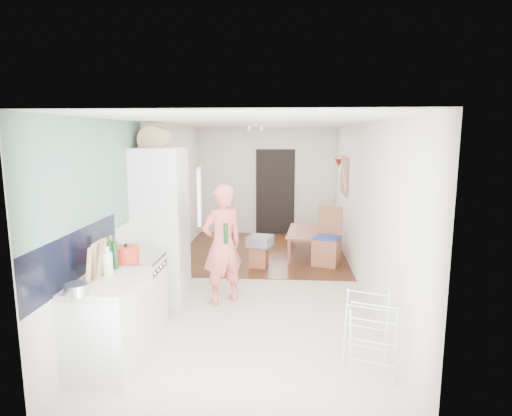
# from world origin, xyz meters

# --- Properties ---
(room_shell) EXTENTS (3.20, 7.00, 2.50)m
(room_shell) POSITION_xyz_m (0.00, 0.00, 1.25)
(room_shell) COLOR silver
(room_shell) RESTS_ON ground
(floor) EXTENTS (3.20, 7.00, 0.01)m
(floor) POSITION_xyz_m (0.00, 0.00, 0.00)
(floor) COLOR beige
(floor) RESTS_ON ground
(wood_floor_overlay) EXTENTS (3.20, 3.30, 0.01)m
(wood_floor_overlay) POSITION_xyz_m (0.00, 1.85, 0.01)
(wood_floor_overlay) COLOR #5A2B17
(wood_floor_overlay) RESTS_ON room_shell
(sage_wall_panel) EXTENTS (0.02, 3.00, 1.30)m
(sage_wall_panel) POSITION_xyz_m (-1.59, -2.00, 1.85)
(sage_wall_panel) COLOR slate
(sage_wall_panel) RESTS_ON room_shell
(tile_splashback) EXTENTS (0.02, 1.90, 0.50)m
(tile_splashback) POSITION_xyz_m (-1.59, -2.55, 1.15)
(tile_splashback) COLOR black
(tile_splashback) RESTS_ON room_shell
(doorway_recess) EXTENTS (0.90, 0.04, 2.00)m
(doorway_recess) POSITION_xyz_m (0.20, 3.48, 1.00)
(doorway_recess) COLOR black
(doorway_recess) RESTS_ON room_shell
(base_cabinet) EXTENTS (0.60, 0.90, 0.86)m
(base_cabinet) POSITION_xyz_m (-1.30, -2.55, 0.43)
(base_cabinet) COLOR silver
(base_cabinet) RESTS_ON room_shell
(worktop) EXTENTS (0.62, 0.92, 0.06)m
(worktop) POSITION_xyz_m (-1.30, -2.55, 0.89)
(worktop) COLOR beige
(worktop) RESTS_ON room_shell
(range_cooker) EXTENTS (0.60, 0.60, 0.88)m
(range_cooker) POSITION_xyz_m (-1.30, -1.80, 0.44)
(range_cooker) COLOR silver
(range_cooker) RESTS_ON room_shell
(cooker_top) EXTENTS (0.60, 0.60, 0.04)m
(cooker_top) POSITION_xyz_m (-1.30, -1.80, 0.90)
(cooker_top) COLOR silver
(cooker_top) RESTS_ON room_shell
(fridge_housing) EXTENTS (0.66, 0.66, 2.15)m
(fridge_housing) POSITION_xyz_m (-1.27, -0.78, 1.07)
(fridge_housing) COLOR silver
(fridge_housing) RESTS_ON room_shell
(fridge_door) EXTENTS (0.14, 0.56, 0.70)m
(fridge_door) POSITION_xyz_m (-0.66, -1.08, 1.55)
(fridge_door) COLOR silver
(fridge_door) RESTS_ON room_shell
(fridge_interior) EXTENTS (0.02, 0.52, 0.66)m
(fridge_interior) POSITION_xyz_m (-0.96, -0.78, 1.55)
(fridge_interior) COLOR white
(fridge_interior) RESTS_ON room_shell
(pinboard) EXTENTS (0.03, 0.90, 0.70)m
(pinboard) POSITION_xyz_m (1.58, 1.90, 1.55)
(pinboard) COLOR tan
(pinboard) RESTS_ON room_shell
(pinboard_frame) EXTENTS (0.00, 0.94, 0.74)m
(pinboard_frame) POSITION_xyz_m (1.57, 1.90, 1.55)
(pinboard_frame) COLOR #955335
(pinboard_frame) RESTS_ON room_shell
(wall_sconce) EXTENTS (0.18, 0.18, 0.16)m
(wall_sconce) POSITION_xyz_m (1.54, 2.55, 1.75)
(wall_sconce) COLOR maroon
(wall_sconce) RESTS_ON room_shell
(person) EXTENTS (0.86, 0.81, 1.97)m
(person) POSITION_xyz_m (-0.41, -0.81, 0.99)
(person) COLOR #EF6960
(person) RESTS_ON floor
(dining_table) EXTENTS (0.76, 1.24, 0.42)m
(dining_table) POSITION_xyz_m (0.92, 1.68, 0.21)
(dining_table) COLOR #955335
(dining_table) RESTS_ON floor
(dining_chair) EXTENTS (0.57, 0.57, 1.05)m
(dining_chair) POSITION_xyz_m (1.19, 1.06, 0.53)
(dining_chair) COLOR #955335
(dining_chair) RESTS_ON floor
(stool) EXTENTS (0.34, 0.34, 0.39)m
(stool) POSITION_xyz_m (-0.02, 0.86, 0.20)
(stool) COLOR #955335
(stool) RESTS_ON floor
(grey_drape) EXTENTS (0.49, 0.49, 0.18)m
(grey_drape) POSITION_xyz_m (0.01, 0.86, 0.48)
(grey_drape) COLOR gray
(grey_drape) RESTS_ON stool
(drying_rack) EXTENTS (0.53, 0.50, 0.83)m
(drying_rack) POSITION_xyz_m (1.26, -2.60, 0.42)
(drying_rack) COLOR silver
(drying_rack) RESTS_ON floor
(bread_bin) EXTENTS (0.47, 0.46, 0.21)m
(bread_bin) POSITION_xyz_m (-1.32, -0.72, 2.25)
(bread_bin) COLOR #B07B5B
(bread_bin) RESTS_ON fridge_housing
(red_casserole) EXTENTS (0.35, 0.35, 0.17)m
(red_casserole) POSITION_xyz_m (-1.33, -1.94, 1.01)
(red_casserole) COLOR red
(red_casserole) RESTS_ON cooker_top
(steel_pan) EXTENTS (0.26, 0.26, 0.11)m
(steel_pan) POSITION_xyz_m (-1.38, -2.98, 0.97)
(steel_pan) COLOR silver
(steel_pan) RESTS_ON worktop
(held_bottle) EXTENTS (0.06, 0.06, 0.27)m
(held_bottle) POSITION_xyz_m (-0.34, -0.98, 1.04)
(held_bottle) COLOR #154018
(held_bottle) RESTS_ON person
(bottle_a) EXTENTS (0.08, 0.08, 0.28)m
(bottle_a) POSITION_xyz_m (-1.38, -2.28, 1.06)
(bottle_a) COLOR #154018
(bottle_a) RESTS_ON worktop
(bottle_b) EXTENTS (0.07, 0.07, 0.29)m
(bottle_b) POSITION_xyz_m (-1.35, -2.20, 1.06)
(bottle_b) COLOR #154018
(bottle_b) RESTS_ON worktop
(bottle_c) EXTENTS (0.12, 0.12, 0.24)m
(bottle_c) POSITION_xyz_m (-1.33, -2.43, 1.04)
(bottle_c) COLOR silver
(bottle_c) RESTS_ON worktop
(pepper_mill_front) EXTENTS (0.07, 0.07, 0.25)m
(pepper_mill_front) POSITION_xyz_m (-1.46, -2.02, 1.04)
(pepper_mill_front) COLOR #B07B5B
(pepper_mill_front) RESTS_ON worktop
(pepper_mill_back) EXTENTS (0.07, 0.07, 0.21)m
(pepper_mill_back) POSITION_xyz_m (-1.37, -2.17, 1.03)
(pepper_mill_back) COLOR #B07B5B
(pepper_mill_back) RESTS_ON worktop
(chopping_boards) EXTENTS (0.13, 0.29, 0.40)m
(chopping_boards) POSITION_xyz_m (-1.37, -2.60, 1.12)
(chopping_boards) COLOR #B07B5B
(chopping_boards) RESTS_ON worktop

